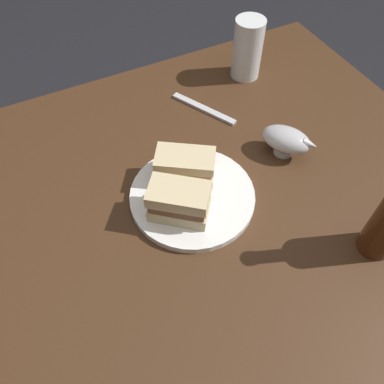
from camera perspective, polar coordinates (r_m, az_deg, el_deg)
ground_plane at (r=1.49m, az=-0.03°, el=-19.01°), size 6.00×6.00×0.00m
dining_table at (r=1.13m, az=-0.03°, el=-13.00°), size 1.21×0.94×0.77m
plate at (r=0.79m, az=0.05°, el=-0.63°), size 0.25×0.25×0.02m
sandwich_half_left at (r=0.79m, az=-1.02°, el=3.90°), size 0.14×0.12×0.06m
sandwich_half_right at (r=0.73m, az=-1.92°, el=-1.40°), size 0.13×0.12×0.07m
potato_wedge_front at (r=0.81m, az=-3.57°, el=3.09°), size 0.03×0.04×0.02m
potato_wedge_middle at (r=0.78m, az=-4.11°, el=0.66°), size 0.04×0.06×0.02m
potato_wedge_back at (r=0.78m, az=-3.19°, el=-0.26°), size 0.04×0.04×0.02m
pint_glass at (r=1.06m, az=8.10°, el=19.64°), size 0.08×0.08×0.15m
gravy_boat at (r=0.87m, az=13.79°, el=7.45°), size 0.12×0.13×0.07m
fork at (r=0.98m, az=1.73°, el=12.17°), size 0.10×0.17×0.01m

